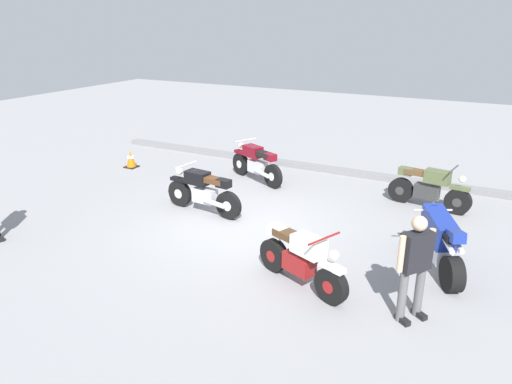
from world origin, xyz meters
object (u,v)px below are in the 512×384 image
at_px(motorcycle_olive_vintage, 429,188).
at_px(traffic_cone, 131,159).
at_px(motorcycle_cream_vintage, 301,259).
at_px(motorcycle_blue_sportbike, 439,240).
at_px(motorcycle_maroon_cruiser, 256,163).
at_px(person_in_black_shirt, 415,262).
at_px(motorcycle_black_cruiser, 203,191).

relative_size(motorcycle_olive_vintage, traffic_cone, 3.68).
bearing_deg(motorcycle_cream_vintage, traffic_cone, 173.92).
height_order(motorcycle_blue_sportbike, traffic_cone, motorcycle_blue_sportbike).
bearing_deg(traffic_cone, motorcycle_maroon_cruiser, 8.47).
bearing_deg(person_in_black_shirt, motorcycle_cream_vintage, -147.16).
relative_size(motorcycle_black_cruiser, traffic_cone, 3.95).
distance_m(motorcycle_cream_vintage, motorcycle_blue_sportbike, 2.54).
bearing_deg(person_in_black_shirt, motorcycle_blue_sportbike, 121.65).
bearing_deg(motorcycle_blue_sportbike, motorcycle_black_cruiser, 58.52).
xyz_separation_m(motorcycle_blue_sportbike, person_in_black_shirt, (-0.15, -1.73, 0.35)).
relative_size(motorcycle_black_cruiser, person_in_black_shirt, 1.26).
distance_m(motorcycle_olive_vintage, motorcycle_blue_sportbike, 3.16).
height_order(motorcycle_cream_vintage, motorcycle_maroon_cruiser, motorcycle_maroon_cruiser).
distance_m(motorcycle_black_cruiser, motorcycle_cream_vintage, 3.80).
xyz_separation_m(motorcycle_maroon_cruiser, person_in_black_shirt, (5.02, -4.69, 0.42)).
xyz_separation_m(motorcycle_black_cruiser, motorcycle_cream_vintage, (3.24, -1.98, -0.03)).
bearing_deg(person_in_black_shirt, motorcycle_olive_vintage, 132.46).
xyz_separation_m(motorcycle_black_cruiser, traffic_cone, (-3.94, 1.99, -0.26)).
height_order(motorcycle_olive_vintage, motorcycle_blue_sportbike, motorcycle_blue_sportbike).
bearing_deg(traffic_cone, motorcycle_olive_vintage, 4.85).
xyz_separation_m(motorcycle_cream_vintage, motorcycle_olive_vintage, (1.32, 4.69, 0.00)).
height_order(motorcycle_cream_vintage, motorcycle_olive_vintage, same).
xyz_separation_m(motorcycle_olive_vintage, motorcycle_maroon_cruiser, (-4.53, -0.13, 0.03)).
relative_size(motorcycle_black_cruiser, motorcycle_maroon_cruiser, 1.07).
relative_size(motorcycle_olive_vintage, motorcycle_maroon_cruiser, 1.00).
height_order(motorcycle_black_cruiser, motorcycle_maroon_cruiser, same).
relative_size(motorcycle_cream_vintage, motorcycle_olive_vintage, 0.95).
xyz_separation_m(motorcycle_maroon_cruiser, motorcycle_blue_sportbike, (5.17, -2.96, 0.07)).
height_order(person_in_black_shirt, traffic_cone, person_in_black_shirt).
distance_m(motorcycle_maroon_cruiser, motorcycle_blue_sportbike, 5.96).
bearing_deg(traffic_cone, motorcycle_blue_sportbike, -14.52).
relative_size(motorcycle_cream_vintage, person_in_black_shirt, 1.12).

